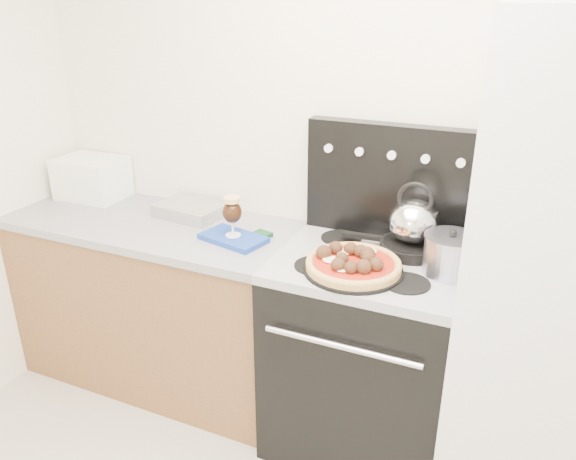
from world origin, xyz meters
The scene contains 16 objects.
room_shell centered at (0.00, 0.29, 1.25)m, with size 3.52×3.01×2.52m.
base_cabinet centered at (-1.02, 1.20, 0.43)m, with size 1.45×0.60×0.86m, color brown.
countertop centered at (-1.02, 1.20, 0.88)m, with size 1.48×0.63×0.04m, color #95959B.
stove_body centered at (0.08, 1.18, 0.44)m, with size 0.76×0.65×0.88m, color black.
cooktop centered at (0.08, 1.18, 0.90)m, with size 0.76×0.65×0.04m, color #ADADB2.
backguard centered at (0.08, 1.45, 1.17)m, with size 0.76×0.08×0.50m, color black.
fridge centered at (0.78, 1.15, 0.95)m, with size 0.64×0.68×1.90m, color silver.
toaster_oven centered at (-1.53, 1.36, 1.01)m, with size 0.34×0.26×0.22m, color white.
foil_sheet centered at (-0.89, 1.33, 0.93)m, with size 0.32×0.24×0.06m, color silver.
oven_mitt centered at (-0.55, 1.15, 0.91)m, with size 0.29×0.17×0.02m, color #1C3FA6.
beer_glass centered at (-0.55, 1.15, 1.02)m, with size 0.09×0.09×0.19m, color black, non-canonical shape.
pizza_pan centered at (0.05, 1.04, 0.93)m, with size 0.39×0.39×0.01m, color black.
pizza centered at (0.05, 1.04, 0.96)m, with size 0.37×0.37×0.05m, color tan, non-canonical shape.
skillet centered at (0.21, 1.30, 0.94)m, with size 0.26×0.26×0.05m, color black.
tea_kettle centered at (0.21, 1.30, 1.08)m, with size 0.20×0.20×0.22m, color white, non-canonical shape.
stock_pot centered at (0.39, 1.18, 0.99)m, with size 0.20×0.20×0.15m, color #B4B2CA.
Camera 1 is at (0.61, -0.85, 1.92)m, focal length 35.00 mm.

